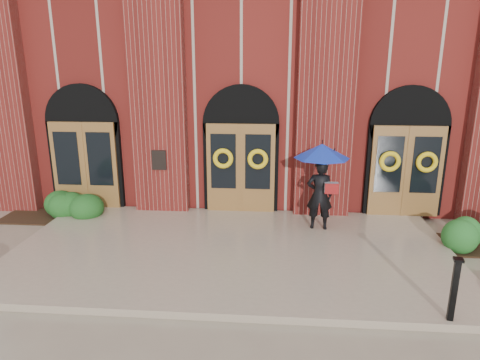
# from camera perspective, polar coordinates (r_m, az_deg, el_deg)

# --- Properties ---
(ground) EXTENTS (90.00, 90.00, 0.00)m
(ground) POSITION_cam_1_polar(r_m,az_deg,el_deg) (9.88, -1.18, -10.22)
(ground) COLOR gray
(ground) RESTS_ON ground
(landing) EXTENTS (10.00, 5.30, 0.15)m
(landing) POSITION_cam_1_polar(r_m,az_deg,el_deg) (9.98, -1.09, -9.46)
(landing) COLOR tan
(landing) RESTS_ON ground
(church_building) EXTENTS (16.20, 12.53, 7.00)m
(church_building) POSITION_cam_1_polar(r_m,az_deg,el_deg) (17.66, 1.70, 13.05)
(church_building) COLOR maroon
(church_building) RESTS_ON ground
(man_with_umbrella) EXTENTS (1.46, 1.46, 2.20)m
(man_with_umbrella) POSITION_cam_1_polar(r_m,az_deg,el_deg) (10.78, 10.75, 1.31)
(man_with_umbrella) COLOR black
(man_with_umbrella) RESTS_ON landing
(metal_post) EXTENTS (0.18, 0.18, 1.11)m
(metal_post) POSITION_cam_1_polar(r_m,az_deg,el_deg) (7.99, 26.66, -12.76)
(metal_post) COLOR black
(metal_post) RESTS_ON landing
(hedge_wall_left) EXTENTS (2.72, 1.09, 0.70)m
(hedge_wall_left) POSITION_cam_1_polar(r_m,az_deg,el_deg) (13.15, -23.40, -3.20)
(hedge_wall_left) COLOR #1B4C19
(hedge_wall_left) RESTS_ON ground
(hedge_wall_right) EXTENTS (2.90, 1.16, 0.75)m
(hedge_wall_right) POSITION_cam_1_polar(r_m,az_deg,el_deg) (11.57, 27.51, -6.10)
(hedge_wall_right) COLOR #205A20
(hedge_wall_right) RESTS_ON ground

